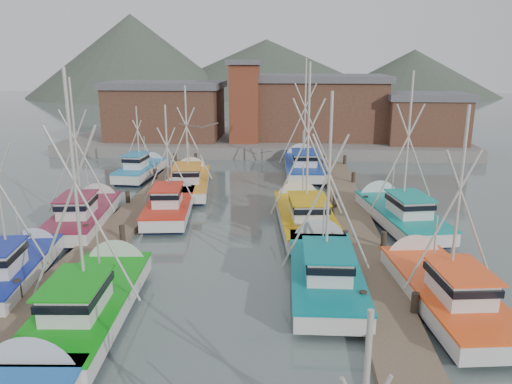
# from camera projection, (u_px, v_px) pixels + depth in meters

# --- Properties ---
(ground) EXTENTS (260.00, 260.00, 0.00)m
(ground) POSITION_uv_depth(u_px,v_px,m) (218.00, 291.00, 22.02)
(ground) COLOR #4E5E5C
(ground) RESTS_ON ground
(dock_left) EXTENTS (2.30, 46.00, 1.50)m
(dock_left) POSITION_uv_depth(u_px,v_px,m) (98.00, 248.00, 26.36)
(dock_left) COLOR brown
(dock_left) RESTS_ON ground
(dock_right) EXTENTS (2.30, 46.00, 1.50)m
(dock_right) POSITION_uv_depth(u_px,v_px,m) (366.00, 256.00, 25.36)
(dock_right) COLOR brown
(dock_right) RESTS_ON ground
(quay) EXTENTS (44.00, 16.00, 1.20)m
(quay) POSITION_uv_depth(u_px,v_px,m) (265.00, 141.00, 57.48)
(quay) COLOR gray
(quay) RESTS_ON ground
(shed_left) EXTENTS (12.72, 8.48, 6.20)m
(shed_left) POSITION_uv_depth(u_px,v_px,m) (166.00, 110.00, 55.37)
(shed_left) COLOR brown
(shed_left) RESTS_ON quay
(shed_center) EXTENTS (14.84, 9.54, 6.90)m
(shed_center) POSITION_uv_depth(u_px,v_px,m) (319.00, 106.00, 55.98)
(shed_center) COLOR brown
(shed_center) RESTS_ON quay
(shed_right) EXTENTS (8.48, 6.36, 5.20)m
(shed_right) POSITION_uv_depth(u_px,v_px,m) (425.00, 118.00, 52.52)
(shed_right) COLOR brown
(shed_right) RESTS_ON quay
(lookout_tower) EXTENTS (3.60, 3.60, 8.50)m
(lookout_tower) POSITION_uv_depth(u_px,v_px,m) (245.00, 101.00, 52.48)
(lookout_tower) COLOR brown
(lookout_tower) RESTS_ON quay
(distant_hills) EXTENTS (175.00, 140.00, 42.00)m
(distant_hills) POSITION_uv_depth(u_px,v_px,m) (237.00, 94.00, 140.94)
(distant_hills) COLOR #454F42
(distant_hills) RESTS_ON ground
(boat_4) EXTENTS (4.19, 9.73, 10.53)m
(boat_4) POSITION_uv_depth(u_px,v_px,m) (93.00, 300.00, 19.78)
(boat_4) COLOR black
(boat_4) RESTS_ON ground
(boat_5) EXTENTS (3.86, 9.66, 9.55)m
(boat_5) POSITION_uv_depth(u_px,v_px,m) (324.00, 268.00, 22.74)
(boat_5) COLOR black
(boat_5) RESTS_ON ground
(boat_6) EXTENTS (3.52, 8.14, 8.73)m
(boat_6) POSITION_uv_depth(u_px,v_px,m) (15.00, 268.00, 22.81)
(boat_6) COLOR black
(boat_6) RESTS_ON ground
(boat_7) EXTENTS (3.99, 9.45, 9.13)m
(boat_7) POSITION_uv_depth(u_px,v_px,m) (441.00, 289.00, 20.73)
(boat_7) COLOR black
(boat_7) RESTS_ON ground
(boat_8) EXTENTS (3.59, 8.81, 7.90)m
(boat_8) POSITION_uv_depth(u_px,v_px,m) (171.00, 204.00, 32.67)
(boat_8) COLOR black
(boat_8) RESTS_ON ground
(boat_9) EXTENTS (4.27, 10.22, 10.67)m
(boat_9) POSITION_uv_depth(u_px,v_px,m) (304.00, 215.00, 30.36)
(boat_9) COLOR black
(boat_9) RESTS_ON ground
(boat_10) EXTENTS (3.92, 9.25, 9.68)m
(boat_10) POSITION_uv_depth(u_px,v_px,m) (86.00, 214.00, 30.63)
(boat_10) COLOR black
(boat_10) RESTS_ON ground
(boat_11) EXTENTS (4.64, 9.77, 10.13)m
(boat_11) POSITION_uv_depth(u_px,v_px,m) (397.00, 213.00, 30.83)
(boat_11) COLOR black
(boat_11) RESTS_ON ground
(boat_12) EXTENTS (4.23, 9.81, 8.87)m
(boat_12) POSITION_uv_depth(u_px,v_px,m) (189.00, 181.00, 38.70)
(boat_12) COLOR black
(boat_12) RESTS_ON ground
(boat_13) EXTENTS (4.36, 10.24, 10.85)m
(boat_13) POSITION_uv_depth(u_px,v_px,m) (303.00, 165.00, 44.44)
(boat_13) COLOR black
(boat_13) RESTS_ON ground
(boat_14) EXTENTS (2.84, 7.98, 6.68)m
(boat_14) POSITION_uv_depth(u_px,v_px,m) (142.00, 169.00, 42.92)
(boat_14) COLOR black
(boat_14) RESTS_ON ground
(gull_near) EXTENTS (1.53, 0.66, 0.24)m
(gull_near) POSITION_uv_depth(u_px,v_px,m) (198.00, 126.00, 19.01)
(gull_near) COLOR gray
(gull_near) RESTS_ON ground
(gull_far) EXTENTS (1.49, 0.65, 0.24)m
(gull_far) POSITION_uv_depth(u_px,v_px,m) (259.00, 152.00, 25.19)
(gull_far) COLOR gray
(gull_far) RESTS_ON ground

